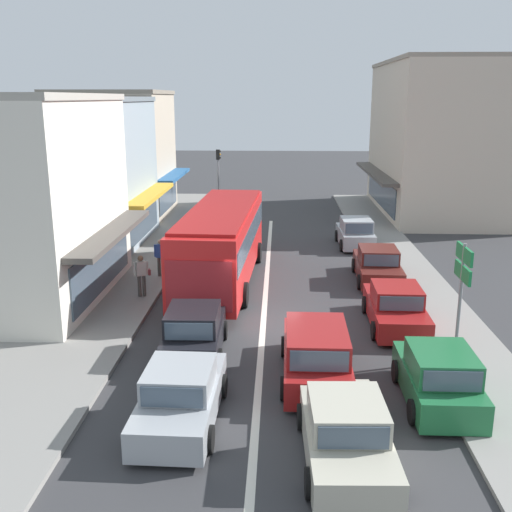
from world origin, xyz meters
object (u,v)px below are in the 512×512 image
sedan_adjacent_lane_lead (346,433)px  sedan_queue_gap_filler (181,396)px  city_bus (222,240)px  parked_hatchback_kerb_rear (355,233)px  pedestrian_with_handbag_near (142,273)px  wagon_behind_bus_near (316,354)px  parked_sedan_kerb_third (377,266)px  parked_sedan_kerb_second (395,308)px  traffic_light_downstreet (218,169)px  parked_hatchback_kerb_front (438,378)px  pedestrian_browsing_midblock (161,255)px  hatchback_behind_bus_mid (194,332)px  directional_road_sign (463,274)px

sedan_adjacent_lane_lead → sedan_queue_gap_filler: bearing=158.6°
city_bus → parked_hatchback_kerb_rear: bearing=46.0°
sedan_queue_gap_filler → pedestrian_with_handbag_near: pedestrian_with_handbag_near is taller
wagon_behind_bus_near → parked_sedan_kerb_third: bearing=71.4°
city_bus → parked_sedan_kerb_second: size_ratio=2.59×
wagon_behind_bus_near → city_bus: bearing=111.3°
traffic_light_downstreet → parked_hatchback_kerb_front: bearing=-72.9°
city_bus → traffic_light_downstreet: 17.02m
sedan_queue_gap_filler → sedan_adjacent_lane_lead: bearing=-21.4°
parked_hatchback_kerb_front → pedestrian_browsing_midblock: pedestrian_browsing_midblock is taller
traffic_light_downstreet → pedestrian_with_handbag_near: size_ratio=2.58×
parked_hatchback_kerb_rear → pedestrian_with_handbag_near: bearing=-136.1°
parked_hatchback_kerb_front → parked_hatchback_kerb_rear: (-0.08, 16.78, 0.00)m
sedan_queue_gap_filler → pedestrian_browsing_midblock: size_ratio=2.60×
city_bus → parked_sedan_kerb_third: bearing=4.6°
hatchback_behind_bus_mid → pedestrian_with_handbag_near: pedestrian_with_handbag_near is taller
city_bus → hatchback_behind_bus_mid: city_bus is taller
parked_sedan_kerb_second → parked_sedan_kerb_third: 5.30m
sedan_queue_gap_filler → parked_sedan_kerb_third: size_ratio=1.00×
sedan_adjacent_lane_lead → parked_sedan_kerb_second: 8.38m
traffic_light_downstreet → wagon_behind_bus_near: bearing=-78.4°
hatchback_behind_bus_mid → traffic_light_downstreet: (-1.67, 24.22, 2.15)m
parked_sedan_kerb_second → traffic_light_downstreet: traffic_light_downstreet is taller
wagon_behind_bus_near → directional_road_sign: bearing=17.4°
parked_hatchback_kerb_front → parked_sedan_kerb_third: (0.13, 10.68, -0.05)m
parked_sedan_kerb_third → pedestrian_with_handbag_near: pedestrian_with_handbag_near is taller
pedestrian_browsing_midblock → parked_sedan_kerb_second: bearing=-29.7°
sedan_queue_gap_filler → parked_sedan_kerb_second: 9.08m
city_bus → hatchback_behind_bus_mid: size_ratio=2.94×
parked_hatchback_kerb_front → traffic_light_downstreet: 28.36m
hatchback_behind_bus_mid → parked_hatchback_kerb_rear: 15.43m
parked_sedan_kerb_third → directional_road_sign: (1.07, -8.05, 2.04)m
city_bus → directional_road_sign: size_ratio=3.04×
sedan_adjacent_lane_lead → parked_sedan_kerb_third: (2.75, 13.29, 0.00)m
sedan_adjacent_lane_lead → traffic_light_downstreet: 30.26m
city_bus → hatchback_behind_bus_mid: bearing=-91.2°
parked_sedan_kerb_second → parked_sedan_kerb_third: size_ratio=1.00×
traffic_light_downstreet → sedan_queue_gap_filler: bearing=-86.1°
parked_hatchback_kerb_rear → parked_hatchback_kerb_front: bearing=-89.7°
parked_sedan_kerb_second → pedestrian_browsing_midblock: size_ratio=2.59×
traffic_light_downstreet → pedestrian_browsing_midblock: bearing=-92.9°
city_bus → traffic_light_downstreet: bearing=96.2°
sedan_queue_gap_filler → traffic_light_downstreet: traffic_light_downstreet is taller
hatchback_behind_bus_mid → sedan_queue_gap_filler: size_ratio=0.88×
sedan_adjacent_lane_lead → parked_sedan_kerb_third: 13.57m
hatchback_behind_bus_mid → pedestrian_browsing_midblock: 8.14m
parked_hatchback_kerb_rear → parked_sedan_kerb_second: bearing=-90.0°
pedestrian_browsing_midblock → parked_hatchback_kerb_rear: bearing=34.5°
sedan_adjacent_lane_lead → parked_sedan_kerb_second: (2.54, 7.99, 0.00)m
wagon_behind_bus_near → parked_sedan_kerb_second: bearing=54.1°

